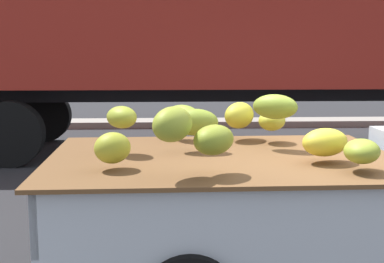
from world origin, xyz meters
name	(u,v)px	position (x,y,z in m)	size (l,w,h in m)	color
curb_strip	(232,123)	(0.00, 8.74, 0.08)	(80.00, 0.80, 0.16)	gray
semi_trailer	(220,14)	(-0.62, 5.54, 2.54)	(12.00, 2.70, 3.95)	maroon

